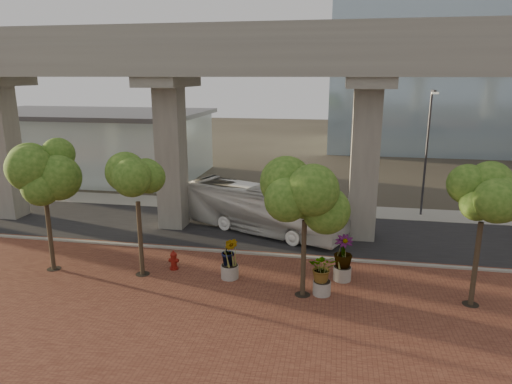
# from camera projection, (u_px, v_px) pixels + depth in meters

# --- Properties ---
(ground) EXTENTS (160.00, 160.00, 0.00)m
(ground) POSITION_uv_depth(u_px,v_px,m) (258.00, 242.00, 27.22)
(ground) COLOR #332D25
(ground) RESTS_ON ground
(brick_plaza) EXTENTS (70.00, 13.00, 0.06)m
(brick_plaza) POSITION_uv_depth(u_px,v_px,m) (226.00, 307.00, 19.59)
(brick_plaza) COLOR brown
(brick_plaza) RESTS_ON ground
(asphalt_road) EXTENTS (90.00, 8.00, 0.04)m
(asphalt_road) POSITION_uv_depth(u_px,v_px,m) (264.00, 231.00, 29.12)
(asphalt_road) COLOR black
(asphalt_road) RESTS_ON ground
(curb_strip) EXTENTS (70.00, 0.25, 0.16)m
(curb_strip) POSITION_uv_depth(u_px,v_px,m) (252.00, 254.00, 25.29)
(curb_strip) COLOR gray
(curb_strip) RESTS_ON ground
(far_sidewalk) EXTENTS (90.00, 3.00, 0.06)m
(far_sidewalk) POSITION_uv_depth(u_px,v_px,m) (276.00, 207.00, 34.36)
(far_sidewalk) COLOR gray
(far_sidewalk) RESTS_ON ground
(transit_viaduct) EXTENTS (72.00, 5.60, 12.40)m
(transit_viaduct) POSITION_uv_depth(u_px,v_px,m) (264.00, 117.00, 27.32)
(transit_viaduct) COLOR gray
(transit_viaduct) RESTS_ON ground
(station_pavilion) EXTENTS (23.00, 13.00, 6.30)m
(station_pavilion) POSITION_uv_depth(u_px,v_px,m) (88.00, 143.00, 45.17)
(station_pavilion) COLOR silver
(station_pavilion) RESTS_ON ground
(transit_bus) EXTENTS (11.02, 6.62, 3.03)m
(transit_bus) POSITION_uv_depth(u_px,v_px,m) (262.00, 209.00, 28.70)
(transit_bus) COLOR silver
(transit_bus) RESTS_ON ground
(fire_hydrant) EXTENTS (0.49, 0.45, 0.99)m
(fire_hydrant) POSITION_uv_depth(u_px,v_px,m) (174.00, 260.00, 23.25)
(fire_hydrant) COLOR maroon
(fire_hydrant) RESTS_ON ground
(planter_front) EXTENTS (1.80, 1.80, 1.98)m
(planter_front) POSITION_uv_depth(u_px,v_px,m) (322.00, 270.00, 20.36)
(planter_front) COLOR #A09C91
(planter_front) RESTS_ON ground
(planter_right) EXTENTS (2.11, 2.11, 2.25)m
(planter_right) POSITION_uv_depth(u_px,v_px,m) (343.00, 254.00, 21.78)
(planter_right) COLOR #A09A90
(planter_right) RESTS_ON ground
(planter_left) EXTENTS (1.91, 1.91, 2.10)m
(planter_left) POSITION_uv_depth(u_px,v_px,m) (229.00, 253.00, 22.01)
(planter_left) COLOR #A39B93
(planter_left) RESTS_ON ground
(street_tree_far_west) EXTENTS (3.61, 3.61, 6.59)m
(street_tree_far_west) POSITION_uv_depth(u_px,v_px,m) (43.00, 175.00, 22.15)
(street_tree_far_west) COLOR #4B3A2A
(street_tree_far_west) RESTS_ON ground
(street_tree_near_west) EXTENTS (3.17, 3.17, 6.13)m
(street_tree_near_west) POSITION_uv_depth(u_px,v_px,m) (137.00, 183.00, 21.60)
(street_tree_near_west) COLOR #4B3A2A
(street_tree_near_west) RESTS_ON ground
(street_tree_near_east) EXTENTS (3.54, 3.54, 6.18)m
(street_tree_near_east) POSITION_uv_depth(u_px,v_px,m) (305.00, 198.00, 19.49)
(street_tree_near_east) COLOR #4B3A2A
(street_tree_near_east) RESTS_ON ground
(street_tree_far_east) EXTENTS (3.02, 3.02, 6.00)m
(street_tree_far_east) POSITION_uv_depth(u_px,v_px,m) (484.00, 202.00, 18.60)
(street_tree_far_east) COLOR #4B3A2A
(street_tree_far_east) RESTS_ON ground
(streetlamp_west) EXTENTS (0.42, 1.22, 8.41)m
(streetlamp_west) POSITION_uv_depth(u_px,v_px,m) (167.00, 143.00, 33.42)
(streetlamp_west) COLOR #302F35
(streetlamp_west) RESTS_ON ground
(streetlamp_east) EXTENTS (0.43, 1.26, 8.72)m
(streetlamp_east) POSITION_uv_depth(u_px,v_px,m) (427.00, 145.00, 31.16)
(streetlamp_east) COLOR #333238
(streetlamp_east) RESTS_ON ground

